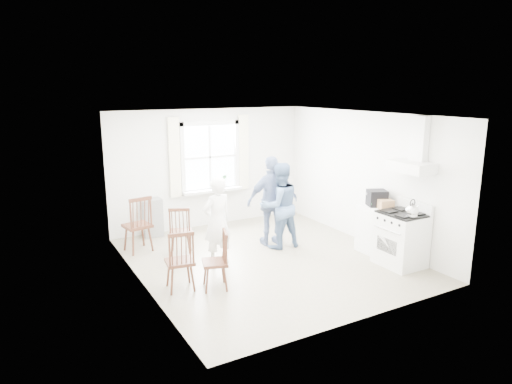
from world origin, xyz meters
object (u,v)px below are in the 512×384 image
at_px(windsor_chair_c, 221,253).
at_px(windsor_chair_a, 140,218).
at_px(stereo_stack, 377,198).
at_px(windsor_chair_b, 181,255).
at_px(person_right, 273,201).
at_px(person_mid, 280,206).
at_px(person_left, 217,221).
at_px(gas_stove, 401,238).
at_px(low_cabinet, 375,229).

bearing_deg(windsor_chair_c, windsor_chair_a, 107.22).
distance_m(stereo_stack, windsor_chair_c, 3.24).
relative_size(windsor_chair_a, windsor_chair_c, 1.18).
height_order(windsor_chair_b, person_right, person_right).
relative_size(stereo_stack, windsor_chair_b, 0.44).
bearing_deg(windsor_chair_b, person_mid, 22.22).
xyz_separation_m(windsor_chair_a, person_left, (1.02, -1.23, 0.12)).
bearing_deg(person_mid, windsor_chair_b, 25.16).
distance_m(person_mid, person_right, 0.22).
bearing_deg(windsor_chair_b, windsor_chair_c, -15.35).
bearing_deg(person_left, person_mid, 176.61).
height_order(windsor_chair_c, person_right, person_right).
distance_m(gas_stove, person_right, 2.48).
relative_size(windsor_chair_c, person_right, 0.52).
xyz_separation_m(gas_stove, windsor_chair_c, (-3.12, 0.69, 0.08)).
height_order(stereo_stack, person_left, person_left).
relative_size(stereo_stack, person_right, 0.24).
bearing_deg(windsor_chair_b, person_left, 38.52).
relative_size(low_cabinet, person_mid, 0.54).
bearing_deg(person_right, low_cabinet, 147.29).
xyz_separation_m(windsor_chair_a, windsor_chair_b, (0.08, -1.99, -0.07)).
xyz_separation_m(low_cabinet, person_right, (-1.45, 1.32, 0.43)).
bearing_deg(windsor_chair_b, stereo_stack, -2.10).
relative_size(person_left, person_mid, 0.94).
height_order(person_left, person_right, person_right).
height_order(windsor_chair_a, person_mid, person_mid).
distance_m(gas_stove, low_cabinet, 0.70).
bearing_deg(person_right, person_mid, 106.61).
height_order(low_cabinet, person_left, person_left).
height_order(windsor_chair_b, person_left, person_left).
distance_m(low_cabinet, windsor_chair_b, 3.79).
xyz_separation_m(low_cabinet, windsor_chair_c, (-3.19, -0.01, 0.11)).
distance_m(low_cabinet, windsor_chair_a, 4.41).
height_order(person_mid, person_right, person_right).
xyz_separation_m(gas_stove, stereo_stack, (0.08, 0.71, 0.57)).
bearing_deg(person_left, windsor_chair_b, 26.64).
height_order(low_cabinet, person_mid, person_mid).
bearing_deg(stereo_stack, windsor_chair_a, 151.22).
relative_size(windsor_chair_a, windsor_chair_b, 1.12).
height_order(gas_stove, person_mid, person_mid).
relative_size(low_cabinet, person_left, 0.58).
bearing_deg(person_left, person_right, -174.85).
distance_m(stereo_stack, windsor_chair_a, 4.43).
bearing_deg(windsor_chair_a, windsor_chair_c, -72.78).
bearing_deg(windsor_chair_a, person_left, -50.39).
distance_m(windsor_chair_b, person_mid, 2.56).
distance_m(windsor_chair_b, windsor_chair_c, 0.61).
bearing_deg(person_right, windsor_chair_c, 47.21).
relative_size(windsor_chair_b, person_right, 0.55).
bearing_deg(gas_stove, windsor_chair_c, 167.62).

